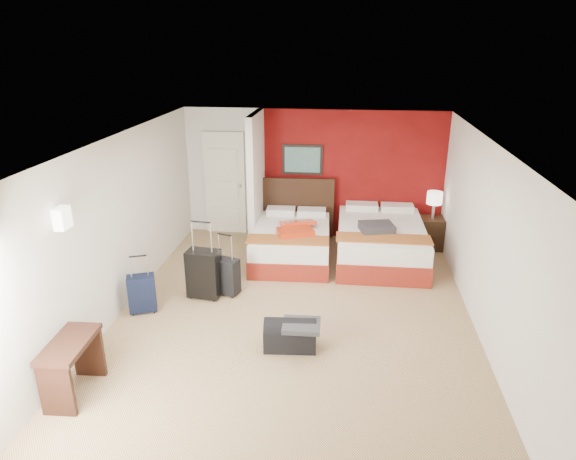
# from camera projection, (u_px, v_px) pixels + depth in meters

# --- Properties ---
(ground) EXTENTS (6.50, 6.50, 0.00)m
(ground) POSITION_uv_depth(u_px,v_px,m) (294.00, 315.00, 7.29)
(ground) COLOR tan
(ground) RESTS_ON ground
(room_walls) EXTENTS (5.02, 6.52, 2.50)m
(room_walls) POSITION_uv_depth(u_px,v_px,m) (219.00, 199.00, 8.32)
(room_walls) COLOR silver
(room_walls) RESTS_ON ground
(red_accent_panel) EXTENTS (3.50, 0.04, 2.50)m
(red_accent_panel) POSITION_uv_depth(u_px,v_px,m) (352.00, 176.00, 9.76)
(red_accent_panel) COLOR maroon
(red_accent_panel) RESTS_ON ground
(partition_wall) EXTENTS (0.12, 1.20, 2.50)m
(partition_wall) POSITION_uv_depth(u_px,v_px,m) (256.00, 181.00, 9.38)
(partition_wall) COLOR silver
(partition_wall) RESTS_ON ground
(entry_door) EXTENTS (0.82, 0.06, 2.05)m
(entry_door) POSITION_uv_depth(u_px,v_px,m) (225.00, 183.00, 10.09)
(entry_door) COLOR silver
(entry_door) RESTS_ON ground
(bed_left) EXTENTS (1.42, 1.97, 0.58)m
(bed_left) POSITION_uv_depth(u_px,v_px,m) (292.00, 244.00, 9.07)
(bed_left) COLOR white
(bed_left) RESTS_ON ground
(bed_right) EXTENTS (1.54, 2.18, 0.65)m
(bed_right) POSITION_uv_depth(u_px,v_px,m) (380.00, 243.00, 9.01)
(bed_right) COLOR white
(bed_right) RESTS_ON ground
(red_suitcase_open) EXTENTS (0.84, 0.97, 0.10)m
(red_suitcase_open) POSITION_uv_depth(u_px,v_px,m) (297.00, 228.00, 8.85)
(red_suitcase_open) COLOR red
(red_suitcase_open) RESTS_ON bed_left
(jacket_bundle) EXTENTS (0.64, 0.56, 0.13)m
(jacket_bundle) POSITION_uv_depth(u_px,v_px,m) (377.00, 228.00, 8.61)
(jacket_bundle) COLOR #3A393F
(jacket_bundle) RESTS_ON bed_right
(nightstand) EXTENTS (0.44, 0.44, 0.60)m
(nightstand) POSITION_uv_depth(u_px,v_px,m) (431.00, 233.00, 9.53)
(nightstand) COLOR black
(nightstand) RESTS_ON ground
(table_lamp) EXTENTS (0.35, 0.35, 0.50)m
(table_lamp) POSITION_uv_depth(u_px,v_px,m) (434.00, 205.00, 9.33)
(table_lamp) COLOR silver
(table_lamp) RESTS_ON nightstand
(suitcase_black) EXTENTS (0.52, 0.35, 0.73)m
(suitcase_black) POSITION_uv_depth(u_px,v_px,m) (204.00, 275.00, 7.68)
(suitcase_black) COLOR black
(suitcase_black) RESTS_ON ground
(suitcase_charcoal) EXTENTS (0.43, 0.34, 0.55)m
(suitcase_charcoal) POSITION_uv_depth(u_px,v_px,m) (227.00, 278.00, 7.80)
(suitcase_charcoal) COLOR black
(suitcase_charcoal) RESTS_ON ground
(suitcase_navy) EXTENTS (0.44, 0.36, 0.53)m
(suitcase_navy) POSITION_uv_depth(u_px,v_px,m) (142.00, 295.00, 7.29)
(suitcase_navy) COLOR black
(suitcase_navy) RESTS_ON ground
(duffel_bag) EXTENTS (0.69, 0.40, 0.33)m
(duffel_bag) POSITION_uv_depth(u_px,v_px,m) (290.00, 336.00, 6.47)
(duffel_bag) COLOR black
(duffel_bag) RESTS_ON ground
(jacket_draped) EXTENTS (0.48, 0.41, 0.06)m
(jacket_draped) POSITION_uv_depth(u_px,v_px,m) (301.00, 325.00, 6.33)
(jacket_draped) COLOR #38383D
(jacket_draped) RESTS_ON duffel_bag
(desk) EXTENTS (0.44, 0.83, 0.68)m
(desk) POSITION_uv_depth(u_px,v_px,m) (73.00, 368.00, 5.56)
(desk) COLOR black
(desk) RESTS_ON ground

